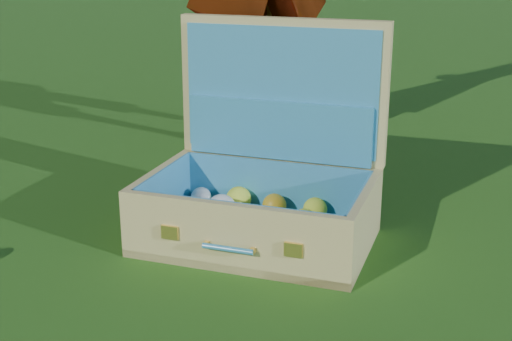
{
  "coord_description": "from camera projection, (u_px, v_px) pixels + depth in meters",
  "views": [
    {
      "loc": [
        0.1,
        -1.54,
        0.71
      ],
      "look_at": [
        0.16,
        0.13,
        0.16
      ],
      "focal_mm": 50.0,
      "sensor_mm": 36.0,
      "label": 1
    }
  ],
  "objects": [
    {
      "name": "suitcase",
      "position": [
        265.0,
        177.0,
        1.75
      ],
      "size": [
        0.65,
        0.56,
        0.52
      ],
      "rotation": [
        0.0,
        0.0,
        -0.37
      ],
      "color": "#CEBB6F",
      "rests_on": "ground"
    },
    {
      "name": "ground",
      "position": [
        191.0,
        253.0,
        1.68
      ],
      "size": [
        60.0,
        60.0,
        0.0
      ],
      "primitive_type": "plane",
      "color": "#215114",
      "rests_on": "ground"
    }
  ]
}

